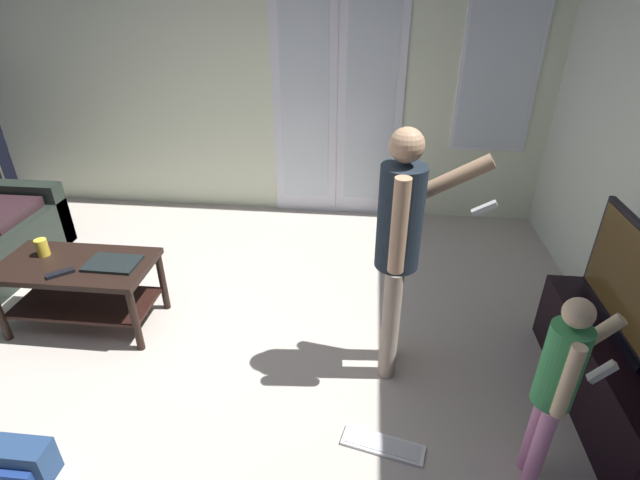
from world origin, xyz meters
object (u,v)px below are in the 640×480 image
object	(u,v)px
person_child	(558,382)
loose_keyboard	(383,445)
laptop_closed	(113,263)
person_adult	(401,238)
tv_stand	(613,378)
backpack	(22,462)
cup_near_edge	(42,247)
coffee_table	(80,280)
tv_remote_black	(60,273)

from	to	relation	value
person_child	loose_keyboard	world-z (taller)	person_child
loose_keyboard	laptop_closed	bearing A→B (deg)	155.51
loose_keyboard	person_adult	bearing A→B (deg)	85.94
person_adult	loose_keyboard	size ratio (longest dim) A/B	3.39
person_child	tv_stand	bearing A→B (deg)	42.32
person_adult	backpack	world-z (taller)	person_adult
person_adult	tv_stand	bearing A→B (deg)	-10.10
laptop_closed	cup_near_edge	world-z (taller)	cup_near_edge
loose_keyboard	cup_near_edge	bearing A→B (deg)	159.06
laptop_closed	person_adult	bearing A→B (deg)	-5.47
coffee_table	loose_keyboard	size ratio (longest dim) A/B	2.24
person_child	backpack	xyz separation A→B (m)	(-2.50, -0.27, -0.55)
person_adult	coffee_table	bearing A→B (deg)	174.59
backpack	loose_keyboard	world-z (taller)	backpack
person_adult	laptop_closed	world-z (taller)	person_adult
loose_keyboard	person_child	bearing A→B (deg)	-7.55
coffee_table	person_child	bearing A→B (deg)	-18.15
backpack	tv_remote_black	world-z (taller)	tv_remote_black
coffee_table	loose_keyboard	xyz separation A→B (m)	(2.09, -0.83, -0.36)
person_adult	backpack	distance (m)	2.24
tv_stand	laptop_closed	bearing A→B (deg)	172.17
person_child	laptop_closed	distance (m)	2.71
person_adult	cup_near_edge	distance (m)	2.44
coffee_table	tv_remote_black	xyz separation A→B (m)	(-0.01, -0.15, 0.15)
tv_remote_black	cup_near_edge	bearing A→B (deg)	98.18
coffee_table	cup_near_edge	size ratio (longest dim) A/B	8.46
person_child	backpack	size ratio (longest dim) A/B	3.63
cup_near_edge	tv_stand	bearing A→B (deg)	-7.79
person_child	laptop_closed	xyz separation A→B (m)	(-2.54, 0.93, -0.13)
laptop_closed	backpack	bearing A→B (deg)	-87.19
tv_stand	person_child	distance (m)	0.86
backpack	laptop_closed	size ratio (longest dim) A/B	0.88
tv_stand	loose_keyboard	distance (m)	1.35
loose_keyboard	cup_near_edge	distance (m)	2.58
backpack	loose_keyboard	size ratio (longest dim) A/B	0.66
tv_remote_black	loose_keyboard	bearing A→B (deg)	-58.68
backpack	tv_remote_black	xyz separation A→B (m)	(-0.32, 1.04, 0.41)
person_child	cup_near_edge	world-z (taller)	person_child
cup_near_edge	tv_remote_black	world-z (taller)	cup_near_edge
coffee_table	laptop_closed	xyz separation A→B (m)	(0.27, 0.00, 0.15)
tv_stand	person_adult	world-z (taller)	person_adult
coffee_table	tv_remote_black	distance (m)	0.21
person_adult	cup_near_edge	world-z (taller)	person_adult
coffee_table	cup_near_edge	world-z (taller)	cup_near_edge
person_child	cup_near_edge	distance (m)	3.23
person_child	loose_keyboard	size ratio (longest dim) A/B	2.38
coffee_table	person_child	size ratio (longest dim) A/B	0.94
person_child	backpack	bearing A→B (deg)	-173.94
tv_stand	person_child	size ratio (longest dim) A/B	1.25
tv_stand	cup_near_edge	distance (m)	3.67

